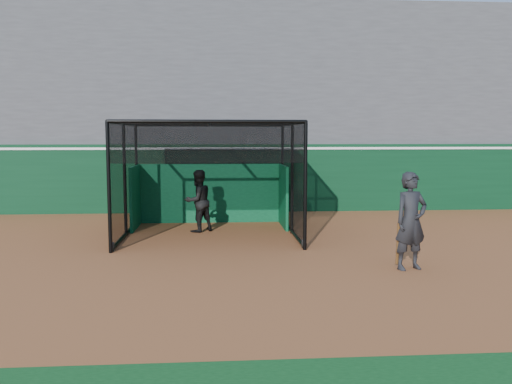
{
  "coord_description": "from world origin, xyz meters",
  "views": [
    {
      "loc": [
        0.1,
        -11.51,
        2.81
      ],
      "look_at": [
        1.11,
        2.0,
        1.4
      ],
      "focal_mm": 38.0,
      "sensor_mm": 36.0,
      "label": 1
    }
  ],
  "objects": [
    {
      "name": "on_deck_player",
      "position": [
        4.18,
        -0.57,
        1.03
      ],
      "size": [
        0.86,
        0.69,
        2.06
      ],
      "color": "black",
      "rests_on": "ground"
    },
    {
      "name": "outfield_wall",
      "position": [
        0.0,
        8.5,
        1.29
      ],
      "size": [
        50.0,
        0.5,
        2.5
      ],
      "color": "#093319",
      "rests_on": "ground"
    },
    {
      "name": "ground",
      "position": [
        0.0,
        0.0,
        0.0
      ],
      "size": [
        120.0,
        120.0,
        0.0
      ],
      "primitive_type": "plane",
      "color": "#96532B",
      "rests_on": "ground"
    },
    {
      "name": "grandstand",
      "position": [
        0.0,
        12.27,
        4.48
      ],
      "size": [
        50.0,
        7.85,
        8.95
      ],
      "color": "#4C4C4F",
      "rests_on": "ground"
    },
    {
      "name": "batting_cage",
      "position": [
        -0.07,
        3.84,
        1.57
      ],
      "size": [
        4.82,
        4.66,
        3.15
      ],
      "color": "black",
      "rests_on": "ground"
    },
    {
      "name": "batter",
      "position": [
        -0.42,
        4.3,
        0.91
      ],
      "size": [
        1.12,
        1.09,
        1.82
      ],
      "primitive_type": "imported",
      "rotation": [
        0.0,
        0.0,
        3.81
      ],
      "color": "black",
      "rests_on": "ground"
    }
  ]
}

